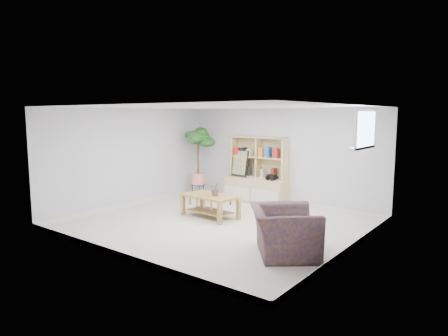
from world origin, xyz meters
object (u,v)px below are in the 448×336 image
Objects in this scene: coffee_table at (210,206)px; storage_unit at (256,170)px; armchair at (284,228)px; floor_tree at (198,162)px.

storage_unit is at bearing 96.87° from coffee_table.
storage_unit is 3.92m from armchair.
storage_unit is 2.00m from coffee_table.
storage_unit is 1.71m from floor_tree.
coffee_table is 2.41m from floor_tree.
coffee_table is (0.04, -1.91, -0.59)m from storage_unit.
coffee_table is 2.69m from armchair.
coffee_table is at bearing -88.93° from storage_unit.
floor_tree is at bearing -168.00° from storage_unit.
coffee_table is 1.04× the size of armchair.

